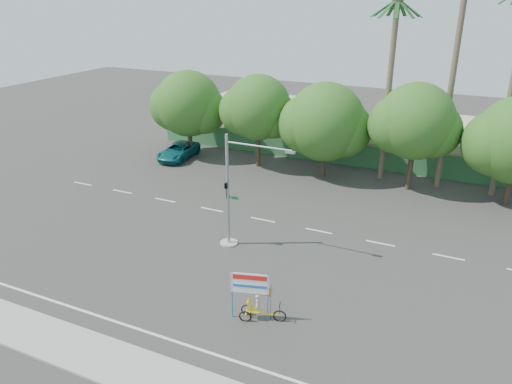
% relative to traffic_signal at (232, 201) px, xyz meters
% --- Properties ---
extents(ground, '(120.00, 120.00, 0.00)m').
position_rel_traffic_signal_xyz_m(ground, '(2.20, -3.98, -2.92)').
color(ground, '#33302D').
rests_on(ground, ground).
extents(sidewalk_near, '(50.00, 2.40, 0.12)m').
position_rel_traffic_signal_xyz_m(sidewalk_near, '(2.20, -11.48, -2.86)').
color(sidewalk_near, gray).
rests_on(sidewalk_near, ground).
extents(fence, '(38.00, 0.08, 2.00)m').
position_rel_traffic_signal_xyz_m(fence, '(2.20, 17.52, -1.92)').
color(fence, '#336B3D').
rests_on(fence, ground).
extents(building_left, '(12.00, 8.00, 4.00)m').
position_rel_traffic_signal_xyz_m(building_left, '(-7.80, 22.02, -0.92)').
color(building_left, beige).
rests_on(building_left, ground).
extents(building_right, '(14.00, 8.00, 3.60)m').
position_rel_traffic_signal_xyz_m(building_right, '(10.20, 22.02, -1.12)').
color(building_right, beige).
rests_on(building_right, ground).
extents(tree_far_left, '(7.14, 6.00, 7.96)m').
position_rel_traffic_signal_xyz_m(tree_far_left, '(-11.85, 14.02, 1.84)').
color(tree_far_left, '#473828').
rests_on(tree_far_left, ground).
extents(tree_left, '(6.66, 5.60, 8.07)m').
position_rel_traffic_signal_xyz_m(tree_left, '(-4.85, 14.02, 2.14)').
color(tree_left, '#473828').
rests_on(tree_left, ground).
extents(tree_center, '(7.62, 6.40, 7.85)m').
position_rel_traffic_signal_xyz_m(tree_center, '(1.14, 14.02, 1.55)').
color(tree_center, '#473828').
rests_on(tree_center, ground).
extents(tree_right, '(6.90, 5.80, 8.36)m').
position_rel_traffic_signal_xyz_m(tree_right, '(8.15, 14.02, 2.32)').
color(tree_right, '#473828').
rests_on(tree_right, ground).
extents(palm_tall, '(3.73, 3.79, 17.45)m').
position_rel_traffic_signal_xyz_m(palm_tall, '(10.20, 15.52, 7.55)').
color(palm_tall, '#70604C').
rests_on(palm_tall, ground).
extents(palm_short, '(3.73, 3.79, 14.45)m').
position_rel_traffic_signal_xyz_m(palm_short, '(5.70, 15.52, 5.94)').
color(palm_short, '#70604C').
rests_on(palm_short, ground).
extents(traffic_signal, '(4.72, 1.10, 7.00)m').
position_rel_traffic_signal_xyz_m(traffic_signal, '(0.00, 0.00, 0.00)').
color(traffic_signal, gray).
rests_on(traffic_signal, ground).
extents(trike_billboard, '(2.56, 1.02, 2.60)m').
position_rel_traffic_signal_xyz_m(trike_billboard, '(4.40, -6.16, -1.87)').
color(trike_billboard, black).
rests_on(trike_billboard, ground).
extents(pickup_truck, '(2.88, 5.39, 1.44)m').
position_rel_traffic_signal_xyz_m(pickup_truck, '(-12.38, 12.81, -2.20)').
color(pickup_truck, '#0E5B64').
rests_on(pickup_truck, ground).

